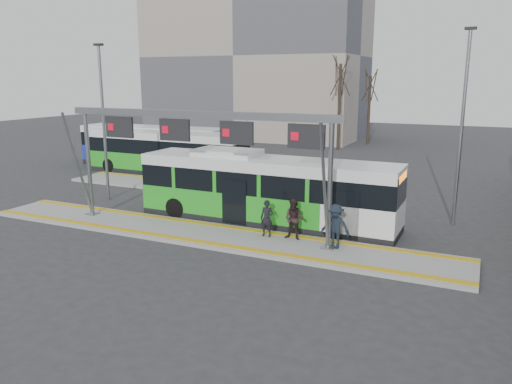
% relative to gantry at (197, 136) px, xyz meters
% --- Properties ---
extents(ground, '(120.00, 120.00, 0.00)m').
position_rel_gantry_xyz_m(ground, '(0.35, -0.25, -4.30)').
color(ground, '#2D2D30').
rests_on(ground, ground).
extents(platform_main, '(22.00, 3.00, 0.15)m').
position_rel_gantry_xyz_m(platform_main, '(0.35, -0.25, -4.22)').
color(platform_main, gray).
rests_on(platform_main, ground).
extents(platform_second, '(20.00, 3.00, 0.15)m').
position_rel_gantry_xyz_m(platform_second, '(-3.65, 7.75, -4.22)').
color(platform_second, gray).
rests_on(platform_second, ground).
extents(tactile_main, '(22.00, 2.65, 0.02)m').
position_rel_gantry_xyz_m(tactile_main, '(0.35, -0.25, -4.14)').
color(tactile_main, gold).
rests_on(tactile_main, platform_main).
extents(tactile_second, '(20.00, 0.35, 0.02)m').
position_rel_gantry_xyz_m(tactile_second, '(-3.65, 8.90, -4.14)').
color(tactile_second, gold).
rests_on(tactile_second, platform_second).
extents(gantry, '(13.00, 1.68, 5.20)m').
position_rel_gantry_xyz_m(gantry, '(0.00, 0.00, 0.00)').
color(gantry, slate).
rests_on(gantry, platform_main).
extents(apartment_block, '(24.50, 12.50, 18.40)m').
position_rel_gantry_xyz_m(apartment_block, '(-13.65, 35.75, 4.91)').
color(apartment_block, gray).
rests_on(apartment_block, ground).
extents(hero_bus, '(12.33, 2.73, 3.38)m').
position_rel_gantry_xyz_m(hero_bus, '(1.98, 2.73, -2.75)').
color(hero_bus, black).
rests_on(hero_bus, ground).
extents(bg_bus_green, '(12.09, 2.66, 3.02)m').
position_rel_gantry_xyz_m(bg_bus_green, '(-9.37, 11.01, -2.81)').
color(bg_bus_green, black).
rests_on(bg_bus_green, ground).
extents(bg_bus_blue, '(11.81, 3.14, 3.05)m').
position_rel_gantry_xyz_m(bg_bus_blue, '(-12.22, 13.43, -2.79)').
color(bg_bus_blue, black).
rests_on(bg_bus_blue, ground).
extents(passenger_a, '(0.59, 0.41, 1.56)m').
position_rel_gantry_xyz_m(passenger_a, '(3.06, 0.42, -3.37)').
color(passenger_a, black).
rests_on(passenger_a, platform_main).
extents(passenger_b, '(0.84, 0.65, 1.72)m').
position_rel_gantry_xyz_m(passenger_b, '(4.24, 0.52, -3.29)').
color(passenger_b, '#2D1E1F').
rests_on(passenger_b, platform_main).
extents(passenger_c, '(1.20, 0.75, 1.78)m').
position_rel_gantry_xyz_m(passenger_c, '(6.09, 0.14, -3.26)').
color(passenger_c, black).
rests_on(passenger_c, platform_main).
extents(tree_left, '(1.40, 1.40, 9.05)m').
position_rel_gantry_xyz_m(tree_left, '(-1.68, 28.26, 2.56)').
color(tree_left, '#382B21').
rests_on(tree_left, ground).
extents(tree_mid, '(1.40, 1.40, 7.84)m').
position_rel_gantry_xyz_m(tree_mid, '(0.05, 33.32, 1.64)').
color(tree_mid, '#382B21').
rests_on(tree_mid, ground).
extents(tree_far, '(1.40, 1.40, 7.37)m').
position_rel_gantry_xyz_m(tree_far, '(-21.79, 31.55, 1.29)').
color(tree_far, '#382B21').
rests_on(tree_far, ground).
extents(lamp_west, '(0.50, 0.25, 8.48)m').
position_rel_gantry_xyz_m(lamp_west, '(-7.98, 3.32, 0.18)').
color(lamp_west, slate).
rests_on(lamp_west, ground).
extents(lamp_east, '(0.50, 0.25, 8.83)m').
position_rel_gantry_xyz_m(lamp_east, '(10.08, 6.05, 0.36)').
color(lamp_east, slate).
rests_on(lamp_east, ground).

